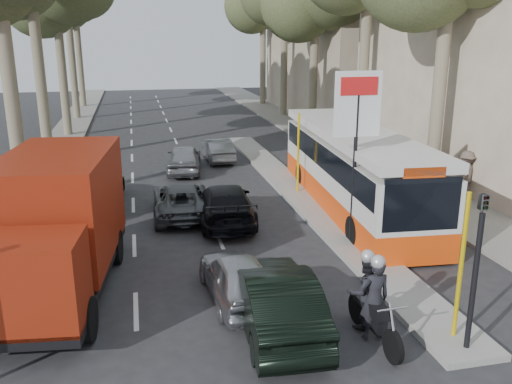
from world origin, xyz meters
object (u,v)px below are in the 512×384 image
silver_hatchback (238,277)px  city_bus (353,167)px  red_truck (56,224)px  motorcycle (370,298)px  dark_hatchback (276,299)px

silver_hatchback → city_bus: bearing=-134.7°
silver_hatchback → red_truck: red_truck is taller
motorcycle → silver_hatchback: bearing=135.0°
dark_hatchback → motorcycle: 2.14m
red_truck → motorcycle: bearing=-21.4°
silver_hatchback → city_bus: (5.90, 6.71, 1.04)m
silver_hatchback → dark_hatchback: dark_hatchback is taller
red_truck → city_bus: red_truck is taller
red_truck → silver_hatchback: bearing=-11.2°
red_truck → motorcycle: size_ratio=2.90×
silver_hatchback → motorcycle: size_ratio=1.54×
silver_hatchback → dark_hatchback: (0.60, -1.58, 0.11)m
city_bus → motorcycle: bearing=-106.1°
city_bus → dark_hatchback: bearing=-118.6°
red_truck → motorcycle: 8.11m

